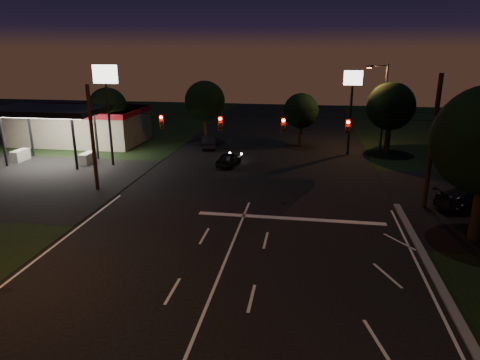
% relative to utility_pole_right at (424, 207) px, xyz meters
% --- Properties ---
extents(ground, '(140.00, 140.00, 0.00)m').
position_rel_utility_pole_right_xyz_m(ground, '(-12.00, -15.00, 0.00)').
color(ground, black).
rests_on(ground, ground).
extents(cross_street_left, '(20.00, 16.00, 0.02)m').
position_rel_utility_pole_right_xyz_m(cross_street_left, '(-32.00, 1.00, 0.00)').
color(cross_street_left, black).
rests_on(cross_street_left, ground).
extents(stop_bar, '(12.00, 0.50, 0.01)m').
position_rel_utility_pole_right_xyz_m(stop_bar, '(-9.00, -3.50, 0.01)').
color(stop_bar, silver).
rests_on(stop_bar, ground).
extents(utility_pole_right, '(0.30, 0.30, 9.00)m').
position_rel_utility_pole_right_xyz_m(utility_pole_right, '(0.00, 0.00, 0.00)').
color(utility_pole_right, black).
rests_on(utility_pole_right, ground).
extents(utility_pole_left, '(0.28, 0.28, 8.00)m').
position_rel_utility_pole_right_xyz_m(utility_pole_left, '(-24.00, 0.00, 0.00)').
color(utility_pole_left, black).
rests_on(utility_pole_left, ground).
extents(signal_span, '(24.00, 0.40, 1.56)m').
position_rel_utility_pole_right_xyz_m(signal_span, '(-12.00, -0.04, 5.50)').
color(signal_span, black).
rests_on(signal_span, ground).
extents(gas_station, '(14.20, 16.10, 5.25)m').
position_rel_utility_pole_right_xyz_m(gas_station, '(-33.86, 15.39, 2.38)').
color(gas_station, gray).
rests_on(gas_station, ground).
extents(pole_sign_left_near, '(2.20, 0.30, 9.10)m').
position_rel_utility_pole_right_xyz_m(pole_sign_left_near, '(-26.00, 7.00, 6.98)').
color(pole_sign_left_near, black).
rests_on(pole_sign_left_near, ground).
extents(pole_sign_right, '(1.80, 0.30, 8.40)m').
position_rel_utility_pole_right_xyz_m(pole_sign_right, '(-4.00, 15.00, 6.24)').
color(pole_sign_right, black).
rests_on(pole_sign_right, ground).
extents(street_light_right_far, '(2.20, 0.35, 9.00)m').
position_rel_utility_pole_right_xyz_m(street_light_right_far, '(-0.76, 17.00, 5.24)').
color(street_light_right_far, black).
rests_on(street_light_right_far, ground).
extents(tree_far_a, '(4.20, 4.20, 6.42)m').
position_rel_utility_pole_right_xyz_m(tree_far_a, '(-29.98, 15.12, 4.26)').
color(tree_far_a, black).
rests_on(tree_far_a, ground).
extents(tree_far_b, '(4.60, 4.60, 6.98)m').
position_rel_utility_pole_right_xyz_m(tree_far_b, '(-19.98, 19.13, 4.61)').
color(tree_far_b, black).
rests_on(tree_far_b, ground).
extents(tree_far_c, '(3.80, 3.80, 5.86)m').
position_rel_utility_pole_right_xyz_m(tree_far_c, '(-8.98, 18.10, 3.90)').
color(tree_far_c, black).
rests_on(tree_far_c, ground).
extents(tree_far_d, '(4.80, 4.80, 7.30)m').
position_rel_utility_pole_right_xyz_m(tree_far_d, '(0.02, 16.13, 4.83)').
color(tree_far_d, black).
rests_on(tree_far_d, ground).
extents(car_oncoming_a, '(2.08, 3.91, 1.27)m').
position_rel_utility_pole_right_xyz_m(car_oncoming_a, '(-15.30, 8.58, 0.63)').
color(car_oncoming_a, black).
rests_on(car_oncoming_a, ground).
extents(car_oncoming_b, '(2.18, 4.32, 1.36)m').
position_rel_utility_pole_right_xyz_m(car_oncoming_b, '(-18.77, 15.53, 0.68)').
color(car_oncoming_b, black).
rests_on(car_oncoming_b, ground).
extents(car_cross, '(5.73, 3.80, 1.54)m').
position_rel_utility_pole_right_xyz_m(car_cross, '(3.19, 0.01, 0.77)').
color(car_cross, black).
rests_on(car_cross, ground).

